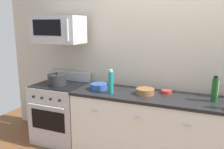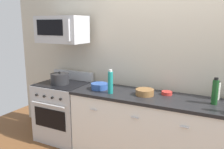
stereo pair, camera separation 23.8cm
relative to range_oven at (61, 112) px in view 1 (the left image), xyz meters
name	(u,v)px [view 1 (the left image)]	position (x,y,z in m)	size (l,w,h in m)	color
back_wall	(174,59)	(1.65, 0.41, 0.88)	(5.63, 0.10, 2.70)	beige
counter_unit	(165,130)	(1.65, 0.00, -0.01)	(2.54, 0.66, 0.92)	white
range_oven	(61,112)	(0.00, 0.00, 0.00)	(0.76, 0.69, 1.07)	#B7BABF
microwave	(59,30)	(0.00, 0.04, 1.28)	(0.74, 0.44, 0.40)	#B7BABF
bottle_wine_green	(215,90)	(2.20, 0.03, 0.60)	(0.07, 0.07, 0.32)	#19471E
bottle_sparkling_teal	(111,82)	(0.92, -0.14, 0.61)	(0.07, 0.07, 0.33)	#197F7A
bottle_vinegar_white	(216,88)	(2.21, 0.23, 0.56)	(0.07, 0.07, 0.24)	silver
bowl_blue_mixing	(99,86)	(0.69, -0.02, 0.50)	(0.24, 0.24, 0.08)	#2D519E
bowl_red_small	(166,92)	(1.61, 0.15, 0.47)	(0.14, 0.14, 0.04)	#B72D28
bowl_wooden_salad	(145,91)	(1.36, 0.00, 0.49)	(0.24, 0.24, 0.08)	brown
stockpot	(57,80)	(0.00, -0.05, 0.54)	(0.28, 0.28, 0.20)	#262628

